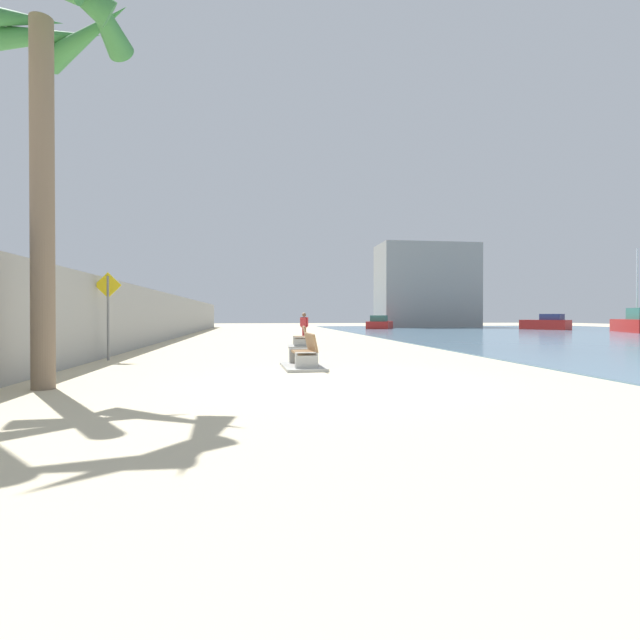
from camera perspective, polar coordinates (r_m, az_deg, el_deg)
ground_plane at (r=28.49m, az=-3.90°, el=-2.42°), size 120.00×120.00×0.00m
seawall at (r=28.92m, az=-18.90°, el=0.37°), size 0.80×64.00×2.80m
palm_tree at (r=12.14m, az=-30.79°, el=26.47°), size 3.57×3.58×8.60m
bench_near at (r=13.23m, az=-1.98°, el=-4.84°), size 1.19×2.14×0.98m
bench_far at (r=21.97m, az=-2.37°, el=-2.69°), size 1.21×2.16×0.98m
person_walking at (r=26.54m, az=-1.95°, el=-0.58°), size 0.30×0.49×1.64m
person_standing at (r=26.39m, az=-1.93°, el=-0.62°), size 0.44×0.36×1.62m
boat_mid_bay at (r=48.47m, az=34.22°, el=-0.31°), size 4.68×7.08×7.22m
boat_nearest at (r=53.16m, az=25.70°, el=-0.38°), size 3.97×4.79×1.59m
boat_distant at (r=51.92m, az=7.24°, el=-0.44°), size 4.03×5.33×1.44m
pedestrian_sign at (r=16.93m, az=-24.30°, el=1.59°), size 0.85×0.08×2.90m
harbor_building at (r=60.34m, az=12.76°, el=4.03°), size 12.00×6.00×10.30m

